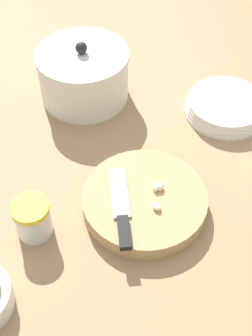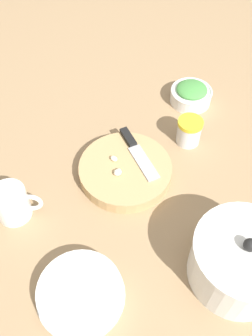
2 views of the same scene
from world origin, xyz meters
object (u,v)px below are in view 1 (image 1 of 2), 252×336
Objects in this scene: spice_jar at (33,219)px; stock_pot at (84,75)px; plate_stack at (226,107)px; cutting_board at (142,202)px; garlic_cloves at (157,192)px; chef_knife at (122,211)px.

stock_pot reaches higher than spice_jar.
plate_stack is at bearing 24.40° from spice_jar.
spice_jar is (-0.22, -0.00, 0.02)m from cutting_board.
plate_stack reaches higher than cutting_board.
spice_jar is (-0.24, 0.00, -0.00)m from garlic_cloves.
chef_knife is 0.88× the size of stock_pot.
plate_stack is (0.27, 0.22, 0.00)m from cutting_board.
stock_pot is at bearing 154.41° from plate_stack.
spice_jar reaches higher than chef_knife.
chef_knife is at bearing -142.30° from plate_stack.
spice_jar reaches higher than garlic_cloves.
spice_jar is at bearing -115.18° from stock_pot.
garlic_cloves is 0.31× the size of stock_pot.
stock_pot is (0.01, 0.40, 0.02)m from chef_knife.
plate_stack is 0.35m from stock_pot.
cutting_board is 0.22m from spice_jar.
cutting_board is 0.37m from stock_pot.
stock_pot is at bearing 64.82° from spice_jar.
garlic_cloves is 0.33m from plate_stack.
cutting_board is 0.04m from garlic_cloves.
cutting_board is 0.06m from chef_knife.
spice_jar is (-0.17, 0.03, -0.00)m from chef_knife.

